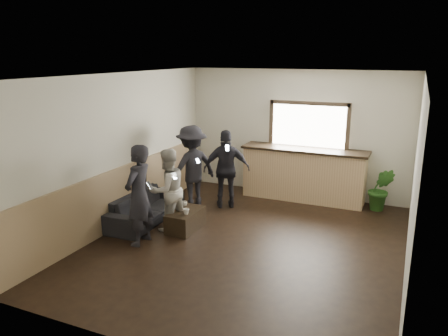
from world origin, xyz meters
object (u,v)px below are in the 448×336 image
at_px(cup_a, 184,204).
at_px(person_b, 168,190).
at_px(person_a, 139,195).
at_px(person_c, 192,167).
at_px(sofa, 146,207).
at_px(cup_b, 186,212).
at_px(person_d, 227,169).
at_px(bar_counter, 304,171).
at_px(coffee_table, 186,220).
at_px(potted_plant, 381,189).

relative_size(cup_a, person_b, 0.07).
distance_m(person_a, person_c, 1.97).
relative_size(sofa, person_a, 1.09).
bearing_deg(cup_b, person_b, 173.59).
xyz_separation_m(cup_a, person_b, (-0.15, -0.32, 0.35)).
height_order(person_c, person_d, person_c).
bearing_deg(person_d, person_b, 45.18).
distance_m(sofa, cup_b, 1.04).
bearing_deg(person_c, cup_a, 48.14).
relative_size(cup_a, person_a, 0.07).
height_order(bar_counter, cup_b, bar_counter).
bearing_deg(sofa, cup_a, -81.41).
bearing_deg(coffee_table, person_c, 111.97).
distance_m(bar_counter, cup_a, 2.90).
distance_m(potted_plant, person_a, 4.89).
bearing_deg(cup_a, potted_plant, 34.56).
xyz_separation_m(cup_b, person_c, (-0.56, 1.29, 0.45)).
relative_size(sofa, cup_b, 17.14).
bearing_deg(person_a, cup_b, 141.86).
distance_m(bar_counter, person_d, 1.78).
distance_m(bar_counter, coffee_table, 3.04).
bearing_deg(bar_counter, person_d, -139.21).
bearing_deg(person_c, sofa, 6.32).
bearing_deg(sofa, bar_counter, -46.78).
relative_size(sofa, cup_a, 16.77).
height_order(bar_counter, potted_plant, bar_counter).
bearing_deg(coffee_table, person_a, -115.88).
xyz_separation_m(bar_counter, person_a, (-1.94, -3.41, 0.21)).
relative_size(bar_counter, sofa, 1.44).
distance_m(bar_counter, person_a, 3.93).
bearing_deg(person_a, potted_plant, 131.32).
bearing_deg(cup_b, bar_counter, 62.15).
height_order(bar_counter, cup_a, bar_counter).
bearing_deg(person_a, bar_counter, 148.56).
relative_size(cup_a, potted_plant, 0.12).
distance_m(coffee_table, cup_b, 0.29).
xyz_separation_m(cup_a, potted_plant, (3.30, 2.28, 0.05)).
height_order(cup_a, person_c, person_c).
bearing_deg(bar_counter, coffee_table, -120.88).
height_order(cup_b, person_b, person_b).
xyz_separation_m(sofa, cup_b, (1.01, -0.22, 0.14)).
xyz_separation_m(cup_b, person_d, (0.10, 1.57, 0.41)).
distance_m(person_a, person_b, 0.75).
height_order(coffee_table, potted_plant, potted_plant).
distance_m(bar_counter, person_c, 2.47).
distance_m(sofa, cup_a, 0.79).
height_order(cup_a, person_a, person_a).
xyz_separation_m(bar_counter, person_d, (-1.34, -1.16, 0.18)).
bearing_deg(cup_b, potted_plant, 40.85).
distance_m(person_c, person_d, 0.72).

